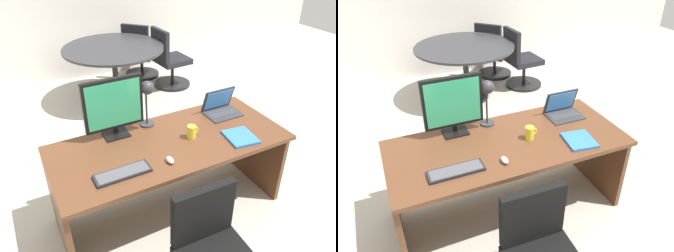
% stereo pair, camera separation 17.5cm
% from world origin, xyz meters
% --- Properties ---
extents(ground, '(12.00, 12.00, 0.00)m').
position_xyz_m(ground, '(0.00, 1.50, 0.00)').
color(ground, '#B7B2A3').
extents(desk, '(1.88, 0.82, 0.73)m').
position_xyz_m(desk, '(0.00, 0.05, 0.52)').
color(desk, '#56331E').
rests_on(desk, ground).
extents(monitor, '(0.48, 0.16, 0.49)m').
position_xyz_m(monitor, '(-0.34, 0.29, 1.00)').
color(monitor, black).
rests_on(monitor, desk).
extents(laptop, '(0.31, 0.24, 0.22)m').
position_xyz_m(laptop, '(0.62, 0.21, 0.80)').
color(laptop, '#2D2D33').
rests_on(laptop, desk).
extents(keyboard, '(0.39, 0.13, 0.02)m').
position_xyz_m(keyboard, '(-0.48, -0.20, 0.74)').
color(keyboard, black).
rests_on(keyboard, desk).
extents(mouse, '(0.05, 0.09, 0.04)m').
position_xyz_m(mouse, '(-0.13, -0.23, 0.75)').
color(mouse, '#B7BABF').
rests_on(mouse, desk).
extents(desk_lamp, '(0.12, 0.14, 0.41)m').
position_xyz_m(desk_lamp, '(-0.06, 0.29, 1.03)').
color(desk_lamp, '#2D2D33').
rests_on(desk_lamp, desk).
extents(book, '(0.25, 0.28, 0.02)m').
position_xyz_m(book, '(0.52, -0.22, 0.74)').
color(book, blue).
rests_on(book, desk).
extents(coffee_mug, '(0.10, 0.07, 0.11)m').
position_xyz_m(coffee_mug, '(0.18, -0.03, 0.78)').
color(coffee_mug, yellow).
rests_on(coffee_mug, desk).
extents(meeting_table, '(1.37, 1.37, 0.78)m').
position_xyz_m(meeting_table, '(0.36, 2.30, 0.59)').
color(meeting_table, black).
rests_on(meeting_table, ground).
extents(meeting_chair_near, '(0.66, 0.65, 0.89)m').
position_xyz_m(meeting_chair_near, '(1.00, 2.91, 0.35)').
color(meeting_chair_near, black).
rests_on(meeting_chair_near, ground).
extents(meeting_chair_far, '(0.56, 0.56, 0.91)m').
position_xyz_m(meeting_chair_far, '(1.24, 2.36, 0.37)').
color(meeting_chair_far, black).
rests_on(meeting_chair_far, ground).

